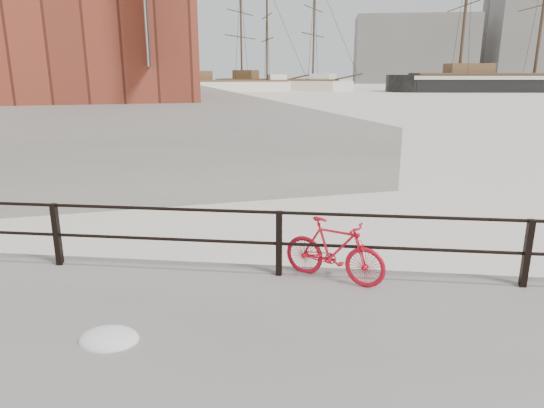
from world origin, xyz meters
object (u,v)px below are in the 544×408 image
(schooner_mid, at_px, (276,90))
(barque_black, at_px, (532,92))
(bicycle, at_px, (334,250))
(schooner_left, at_px, (233,91))
(workboat_far, at_px, (126,101))

(schooner_mid, bearing_deg, barque_black, 12.82)
(bicycle, height_order, schooner_left, schooner_left)
(bicycle, xyz_separation_m, barque_black, (33.15, 80.17, -0.82))
(barque_black, xyz_separation_m, schooner_mid, (-42.84, 1.66, 0.00))
(schooner_mid, height_order, workboat_far, schooner_mid)
(schooner_mid, xyz_separation_m, schooner_left, (-7.08, -3.87, 0.00))
(schooner_left, bearing_deg, barque_black, -13.90)
(bicycle, bearing_deg, schooner_left, 125.28)
(barque_black, height_order, schooner_mid, barque_black)
(bicycle, distance_m, barque_black, 86.76)
(bicycle, xyz_separation_m, workboat_far, (-23.62, 48.32, -0.82))
(bicycle, relative_size, workboat_far, 0.13)
(bicycle, height_order, workboat_far, workboat_far)
(schooner_mid, bearing_deg, workboat_far, -97.52)
(schooner_mid, relative_size, schooner_left, 1.14)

